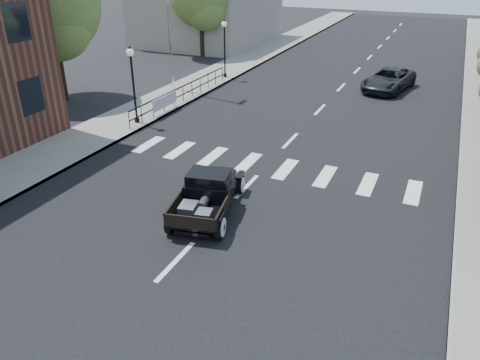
% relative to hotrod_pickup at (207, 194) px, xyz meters
% --- Properties ---
extents(ground, '(120.00, 120.00, 0.00)m').
position_rel_hotrod_pickup_xyz_m(ground, '(0.44, 0.20, -0.70)').
color(ground, black).
rests_on(ground, ground).
extents(road, '(14.00, 80.00, 0.02)m').
position_rel_hotrod_pickup_xyz_m(road, '(0.44, 15.20, -0.69)').
color(road, black).
rests_on(road, ground).
extents(road_markings, '(12.00, 60.00, 0.06)m').
position_rel_hotrod_pickup_xyz_m(road_markings, '(0.44, 10.20, -0.70)').
color(road_markings, silver).
rests_on(road_markings, ground).
extents(sidewalk_left, '(3.00, 80.00, 0.15)m').
position_rel_hotrod_pickup_xyz_m(sidewalk_left, '(-8.06, 15.20, -0.63)').
color(sidewalk_left, gray).
rests_on(sidewalk_left, ground).
extents(low_building_left, '(10.00, 12.00, 5.00)m').
position_rel_hotrod_pickup_xyz_m(low_building_left, '(-14.56, 28.20, 1.80)').
color(low_building_left, '#A09586').
rests_on(low_building_left, ground).
extents(railing, '(0.08, 10.00, 1.00)m').
position_rel_hotrod_pickup_xyz_m(railing, '(-6.86, 10.20, -0.05)').
color(railing, black).
rests_on(railing, sidewalk_left).
extents(banner, '(0.04, 2.20, 0.60)m').
position_rel_hotrod_pickup_xyz_m(banner, '(-6.78, 8.20, -0.25)').
color(banner, silver).
rests_on(banner, sidewalk_left).
extents(lamp_post_b, '(0.36, 0.36, 3.68)m').
position_rel_hotrod_pickup_xyz_m(lamp_post_b, '(-7.16, 6.20, 1.29)').
color(lamp_post_b, black).
rests_on(lamp_post_b, sidewalk_left).
extents(lamp_post_c, '(0.36, 0.36, 3.68)m').
position_rel_hotrod_pickup_xyz_m(lamp_post_c, '(-7.16, 16.20, 1.29)').
color(lamp_post_c, black).
rests_on(lamp_post_c, sidewalk_left).
extents(big_tree_near, '(5.31, 5.31, 7.79)m').
position_rel_hotrod_pickup_xyz_m(big_tree_near, '(-13.56, 8.20, 3.20)').
color(big_tree_near, '#556D2F').
rests_on(big_tree_near, ground).
extents(big_tree_far, '(4.72, 4.72, 6.93)m').
position_rel_hotrod_pickup_xyz_m(big_tree_far, '(-12.06, 22.20, 2.77)').
color(big_tree_far, '#556D2F').
rests_on(big_tree_far, ground).
extents(hotrod_pickup, '(2.67, 4.34, 1.40)m').
position_rel_hotrod_pickup_xyz_m(hotrod_pickup, '(0.00, 0.00, 0.00)').
color(hotrod_pickup, black).
rests_on(hotrod_pickup, ground).
extents(second_car, '(3.06, 5.03, 1.31)m').
position_rel_hotrod_pickup_xyz_m(second_car, '(3.18, 17.75, -0.05)').
color(second_car, black).
rests_on(second_car, ground).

